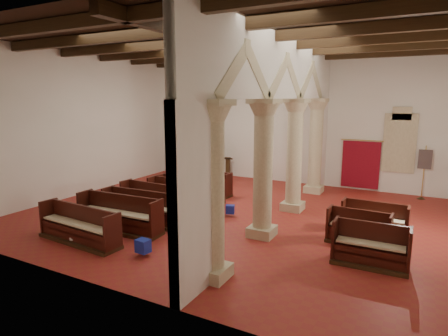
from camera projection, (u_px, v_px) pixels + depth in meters
floor at (231, 214)px, 13.40m from camera, size 14.00×14.00×0.00m
ceiling at (232, 39)px, 12.29m from camera, size 14.00×14.00×0.00m
wall_back at (287, 121)px, 18.05m from camera, size 14.00×0.02×6.00m
wall_front at (99, 152)px, 7.63m from camera, size 14.00×0.02×6.00m
wall_left at (86, 124)px, 16.06m from camera, size 0.02×12.00×6.00m
ceiling_beams at (232, 45)px, 12.32m from camera, size 13.80×11.80×0.30m
arcade at (282, 115)px, 11.91m from camera, size 0.90×11.90×6.00m
window_back at (400, 143)px, 15.88m from camera, size 1.00×0.03×2.20m
pipe_organ at (202, 150)px, 19.99m from camera, size 2.10×0.85×4.40m
lectern at (228, 169)px, 19.44m from camera, size 0.49×0.50×1.11m
dossal_curtain at (361, 164)px, 16.71m from camera, size 1.80×0.07×2.17m
processional_banner at (423, 181)px, 15.23m from camera, size 0.51×0.64×2.21m
hymnal_box_a at (143, 246)px, 9.81m from camera, size 0.37×0.31×0.35m
hymnal_box_b at (141, 224)px, 11.65m from camera, size 0.30×0.26×0.27m
hymnal_box_c at (230, 209)px, 13.11m from camera, size 0.36×0.33×0.30m
tube_heater_a at (87, 241)px, 10.42m from camera, size 1.12×0.26×0.11m
tube_heater_b at (98, 225)px, 11.78m from camera, size 1.09×0.30×0.11m
nave_pew_0 at (79, 231)px, 10.72m from camera, size 2.90×0.90×1.05m
nave_pew_1 at (119, 219)px, 11.62m from camera, size 2.92×0.88×1.14m
nave_pew_2 at (141, 212)px, 12.42m from camera, size 2.86×0.82×1.07m
nave_pew_3 at (159, 204)px, 13.41m from camera, size 3.29×0.87×1.05m
nave_pew_4 at (184, 198)px, 14.17m from camera, size 3.01×0.82×1.05m
nave_pew_5 at (190, 193)px, 15.10m from camera, size 2.91×0.73×0.96m
nave_pew_6 at (199, 186)px, 16.22m from camera, size 3.02×0.83×1.03m
aisle_pew_0 at (370, 252)px, 9.22m from camera, size 1.81×0.75×1.08m
aisle_pew_1 at (358, 233)px, 10.57m from camera, size 1.75×0.73×0.99m
aisle_pew_2 at (374, 224)px, 11.25m from camera, size 1.90×0.72×1.02m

